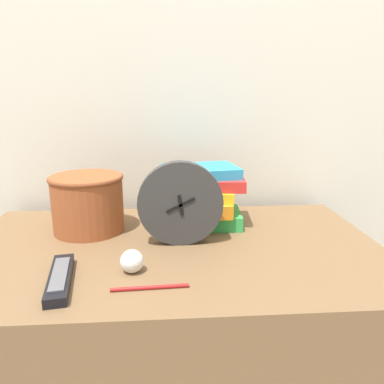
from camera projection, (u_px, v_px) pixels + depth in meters
The scene contains 8 objects.
wall_back at pixel (167, 57), 1.21m from camera, with size 6.00×0.04×2.40m.
desk at pixel (174, 363), 1.05m from camera, with size 1.07×0.64×0.71m.
desk_clock at pixel (180, 204), 0.94m from camera, with size 0.22×0.03×0.22m.
book_stack at pixel (202, 196), 1.09m from camera, with size 0.25×0.20×0.17m.
basket at pixel (88, 201), 1.04m from camera, with size 0.20×0.20×0.16m.
tv_remote at pixel (60, 278), 0.76m from camera, with size 0.07×0.20×0.02m.
crumpled_paper_ball at pixel (132, 261), 0.81m from camera, with size 0.05×0.05×0.05m.
pen at pixel (150, 288), 0.74m from camera, with size 0.16×0.02×0.01m.
Camera 1 is at (-0.01, -0.57, 1.09)m, focal length 35.00 mm.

